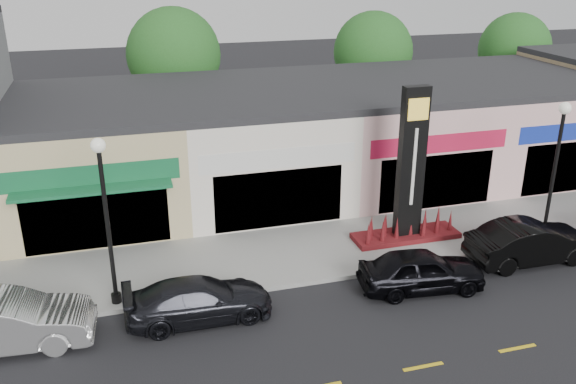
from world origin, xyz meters
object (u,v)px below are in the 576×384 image
object	(u,v)px
lamp_east_near	(556,159)
pylon_sign	(409,187)
car_dark_sedan	(199,300)
car_white_van	(5,322)
car_black_conv	(531,242)
lamp_west_near	(105,207)
car_black_sedan	(421,270)

from	to	relation	value
lamp_east_near	pylon_sign	size ratio (longest dim) A/B	0.91
lamp_east_near	car_dark_sedan	distance (m)	13.91
car_white_van	car_black_conv	bearing A→B (deg)	-85.09
lamp_east_near	pylon_sign	world-z (taller)	pylon_sign
car_dark_sedan	car_black_conv	size ratio (longest dim) A/B	0.96
pylon_sign	car_white_van	xyz separation A→B (m)	(-14.06, -3.04, -1.47)
lamp_east_near	car_black_conv	distance (m)	3.22
pylon_sign	car_white_van	world-z (taller)	pylon_sign
lamp_west_near	car_black_sedan	bearing A→B (deg)	-10.03
car_white_van	car_dark_sedan	size ratio (longest dim) A/B	1.08
lamp_west_near	car_black_sedan	distance (m)	10.38
car_black_sedan	car_white_van	bearing A→B (deg)	94.62
car_white_van	car_black_sedan	size ratio (longest dim) A/B	1.16
lamp_west_near	pylon_sign	distance (m)	11.19
pylon_sign	car_white_van	bearing A→B (deg)	-167.80
car_dark_sedan	lamp_east_near	bearing A→B (deg)	-84.37
lamp_east_near	pylon_sign	xyz separation A→B (m)	(-5.00, 1.70, -1.20)
lamp_west_near	car_white_van	distance (m)	4.28
lamp_west_near	pylon_sign	bearing A→B (deg)	8.77
lamp_west_near	car_black_conv	size ratio (longest dim) A/B	1.16
car_black_sedan	pylon_sign	bearing A→B (deg)	-12.08
lamp_west_near	car_dark_sedan	distance (m)	4.00
pylon_sign	car_dark_sedan	distance (m)	9.25
lamp_west_near	lamp_east_near	bearing A→B (deg)	0.00
pylon_sign	car_dark_sedan	xyz separation A→B (m)	(-8.55, -3.13, -1.62)
car_black_conv	lamp_west_near	bearing A→B (deg)	86.31
car_black_conv	car_white_van	bearing A→B (deg)	91.37
car_dark_sedan	car_black_sedan	world-z (taller)	car_black_sedan
pylon_sign	car_black_sedan	distance (m)	3.95
lamp_east_near	car_white_van	distance (m)	19.29
car_dark_sedan	pylon_sign	bearing A→B (deg)	-70.30
pylon_sign	car_white_van	distance (m)	14.46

